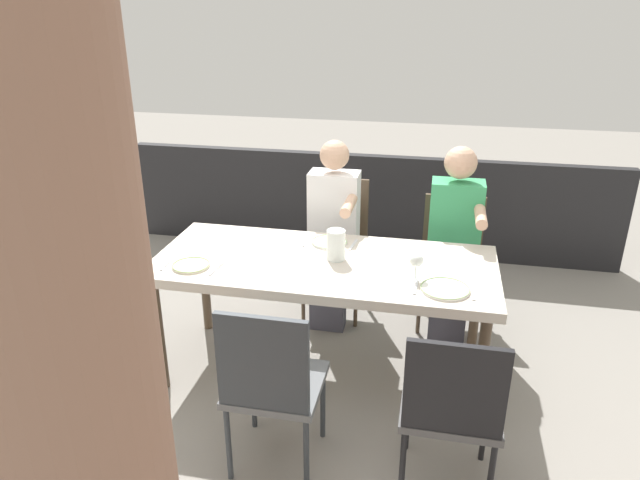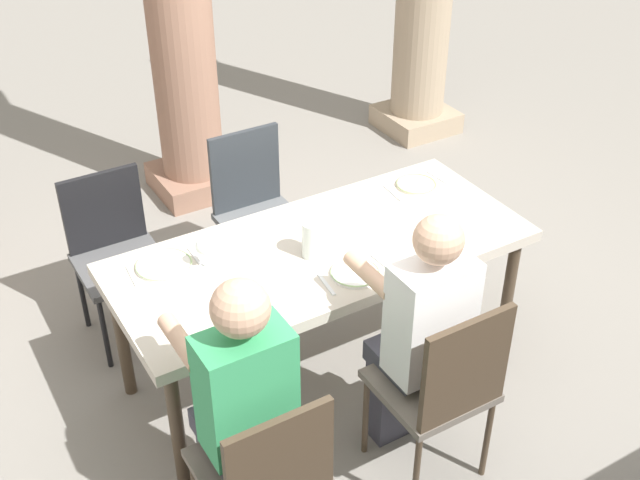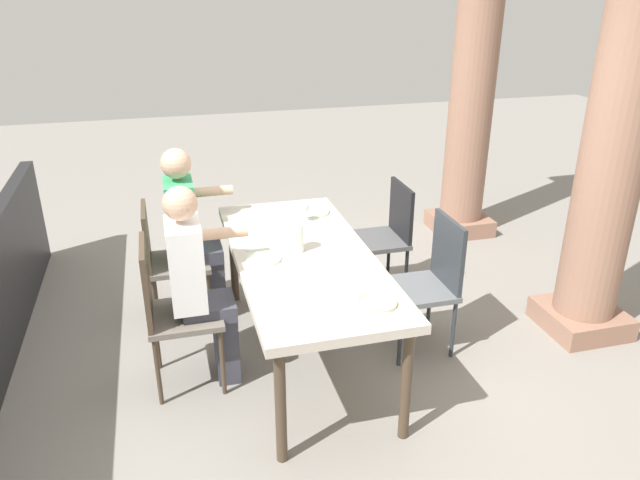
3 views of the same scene
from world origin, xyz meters
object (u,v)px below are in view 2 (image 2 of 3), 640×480
at_px(water_pitcher, 314,241).
at_px(wine_glass_0, 204,248).
at_px(diner_woman_green, 419,333).
at_px(chair_mid_north, 256,204).
at_px(dining_table, 322,259).
at_px(chair_mid_south, 444,384).
at_px(diner_man_white, 239,403).
at_px(chair_west_south, 266,471).
at_px(plate_1, 355,273).
at_px(plate_0, 164,265).
at_px(chair_west_north, 115,247).
at_px(plate_2, 416,184).

bearing_deg(water_pitcher, wine_glass_0, 160.23).
bearing_deg(diner_woman_green, chair_mid_north, 89.89).
bearing_deg(chair_mid_north, water_pitcher, -98.98).
relative_size(dining_table, chair_mid_south, 2.03).
bearing_deg(diner_man_white, chair_mid_north, 61.26).
bearing_deg(chair_west_south, plate_1, 37.56).
distance_m(dining_table, water_pitcher, 0.16).
bearing_deg(diner_man_white, plate_1, 27.08).
bearing_deg(chair_mid_north, diner_woman_green, -90.11).
xyz_separation_m(chair_mid_north, plate_0, (-0.77, -0.62, 0.25)).
bearing_deg(chair_west_south, chair_mid_south, -0.32).
bearing_deg(diner_woman_green, water_pitcher, 102.30).
bearing_deg(diner_woman_green, chair_west_north, 118.40).
bearing_deg(chair_mid_north, plate_2, -43.84).
distance_m(chair_west_south, diner_woman_green, 0.86).
relative_size(plate_2, water_pitcher, 1.18).
height_order(chair_west_south, chair_mid_north, chair_mid_north).
height_order(diner_man_white, wine_glass_0, diner_man_white).
height_order(chair_west_north, wine_glass_0, wine_glass_0).
height_order(dining_table, chair_west_south, chair_west_south).
height_order(diner_woman_green, wine_glass_0, diner_woman_green).
relative_size(chair_west_north, diner_woman_green, 0.69).
bearing_deg(wine_glass_0, plate_0, 147.79).
height_order(chair_west_south, plate_0, chair_west_south).
bearing_deg(plate_1, chair_west_south, -142.44).
xyz_separation_m(chair_west_south, plate_1, (0.76, 0.59, 0.25)).
xyz_separation_m(chair_west_north, diner_man_white, (-0.00, -1.50, 0.18)).
height_order(dining_table, plate_2, plate_2).
distance_m(chair_west_north, plate_0, 0.67).
height_order(plate_0, plate_1, same).
relative_size(chair_west_south, diner_man_white, 0.69).
bearing_deg(dining_table, diner_woman_green, -83.69).
relative_size(diner_man_white, plate_1, 5.86).
xyz_separation_m(chair_mid_north, water_pitcher, (-0.14, -0.89, 0.32)).
bearing_deg(plate_0, chair_west_south, -92.88).
bearing_deg(chair_mid_south, diner_woman_green, 90.92).
height_order(diner_man_white, plate_2, diner_man_white).
distance_m(dining_table, chair_mid_south, 0.87).
bearing_deg(plate_1, plate_0, 145.29).
bearing_deg(diner_woman_green, plate_1, 97.68).
bearing_deg(water_pitcher, chair_west_south, -130.05).
distance_m(diner_woman_green, wine_glass_0, 1.02).
bearing_deg(plate_1, plate_2, 35.20).
relative_size(plate_0, wine_glass_0, 1.72).
relative_size(chair_mid_north, chair_mid_south, 0.96).
distance_m(plate_0, water_pitcher, 0.68).
distance_m(dining_table, diner_woman_green, 0.67).
bearing_deg(chair_mid_north, chair_mid_south, -90.00).
bearing_deg(diner_woman_green, chair_mid_south, -89.08).
height_order(wine_glass_0, water_pitcher, water_pitcher).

